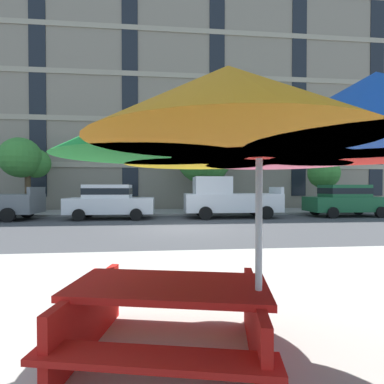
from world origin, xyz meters
The scene contains 12 objects.
ground_plane centered at (0.00, 0.00, 0.00)m, with size 120.00×120.00×0.00m, color #424244.
sidewalk_near_patio centered at (0.00, -9.00, 0.06)m, with size 56.00×9.00×0.12m, color #B2ADA3.
sidewalk_far centered at (0.00, 6.80, 0.06)m, with size 56.00×3.60×0.12m, color gray.
apartment_building centered at (0.00, 14.99, 9.60)m, with size 37.08×12.08×19.20m.
sedan_white centered at (-3.51, 3.70, 0.95)m, with size 4.40×1.98×1.78m.
pickup_white centered at (2.69, 3.70, 1.03)m, with size 5.10×2.12×2.20m.
sedan_green centered at (9.46, 3.70, 0.95)m, with size 4.40×1.98×1.78m.
street_tree_left centered at (-9.05, 6.70, 3.27)m, with size 2.64×2.75×4.59m.
street_tree_middle centered at (1.91, 6.88, 3.84)m, with size 3.64×3.64×5.62m.
street_tree_right centered at (9.89, 6.67, 2.60)m, with size 2.08×2.08×3.64m.
patio_umbrella centered at (0.10, -9.00, 2.13)m, with size 3.37×3.13×2.43m.
picnic_table centered at (-0.67, -8.76, 0.49)m, with size 2.07×1.85×0.77m.
Camera 1 is at (-0.71, -11.37, 1.66)m, focal length 26.63 mm.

